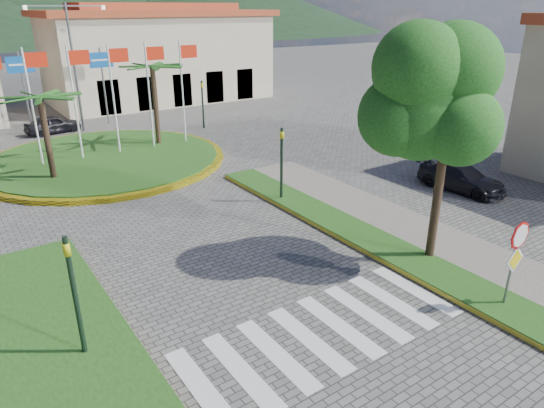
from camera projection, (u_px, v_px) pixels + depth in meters
sidewalk_right at (525, 293)px, 14.02m from camera, size 4.00×28.00×0.15m
verge_right at (501, 306)px, 13.38m from camera, size 1.60×28.00×0.18m
median_left at (30, 389)px, 10.47m from camera, size 5.00×14.00×0.18m
crosswalk at (321, 333)px, 12.40m from camera, size 8.00×3.00×0.01m
roundabout_island at (105, 159)px, 26.04m from camera, size 12.70×12.70×6.00m
stop_sign at (516, 251)px, 12.76m from camera, size 0.80×0.11×2.65m
deciduous_tree at (450, 102)px, 14.11m from camera, size 3.60×3.60×6.80m
traffic_light_left at (74, 287)px, 10.84m from camera, size 0.15×0.18×3.20m
traffic_light_right at (282, 158)px, 20.13m from camera, size 0.15×0.18×3.20m
traffic_light_far at (202, 100)px, 32.63m from camera, size 0.18×0.15×3.20m
direction_sign_west at (23, 79)px, 30.54m from camera, size 1.60×0.14×5.20m
direction_sign_east at (102, 73)px, 33.18m from camera, size 1.60×0.14×5.20m
street_lamp_centre at (74, 61)px, 31.02m from camera, size 4.80×0.16×8.00m
building_right at (158, 54)px, 42.07m from camera, size 19.08×9.54×8.05m
hill_far_east at (220, 2)px, 145.58m from camera, size 120.00×120.00×18.00m
car_dark_a at (53, 124)px, 31.80m from camera, size 3.60×1.86×1.17m
car_dark_b at (147, 97)px, 41.29m from camera, size 3.71×1.75×1.17m
car_side_right at (461, 178)px, 21.91m from camera, size 2.02×4.14×1.16m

